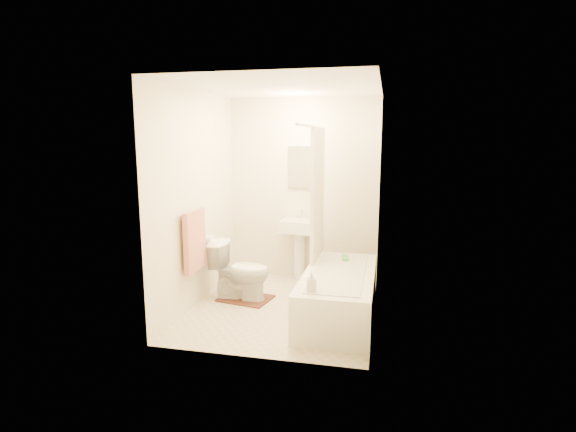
% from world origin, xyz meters
% --- Properties ---
extents(floor, '(2.40, 2.40, 0.00)m').
position_xyz_m(floor, '(0.00, 0.00, 0.00)').
color(floor, beige).
rests_on(floor, ground).
extents(ceiling, '(2.40, 2.40, 0.00)m').
position_xyz_m(ceiling, '(0.00, 0.00, 2.40)').
color(ceiling, white).
rests_on(ceiling, ground).
extents(wall_back, '(2.00, 0.02, 2.40)m').
position_xyz_m(wall_back, '(0.00, 1.20, 1.20)').
color(wall_back, beige).
rests_on(wall_back, ground).
extents(wall_left, '(0.02, 2.40, 2.40)m').
position_xyz_m(wall_left, '(-1.00, 0.00, 1.20)').
color(wall_left, beige).
rests_on(wall_left, ground).
extents(wall_right, '(0.02, 2.40, 2.40)m').
position_xyz_m(wall_right, '(1.00, 0.00, 1.20)').
color(wall_right, beige).
rests_on(wall_right, ground).
extents(mirror, '(0.40, 0.03, 0.55)m').
position_xyz_m(mirror, '(0.00, 1.18, 1.50)').
color(mirror, white).
rests_on(mirror, wall_back).
extents(curtain_rod, '(0.03, 1.70, 0.03)m').
position_xyz_m(curtain_rod, '(0.30, 0.10, 2.00)').
color(curtain_rod, silver).
rests_on(curtain_rod, wall_back).
extents(shower_curtain, '(0.04, 0.80, 1.55)m').
position_xyz_m(shower_curtain, '(0.30, 0.50, 1.22)').
color(shower_curtain, silver).
rests_on(shower_curtain, curtain_rod).
extents(towel_bar, '(0.02, 0.60, 0.02)m').
position_xyz_m(towel_bar, '(-0.96, -0.25, 1.10)').
color(towel_bar, silver).
rests_on(towel_bar, wall_left).
extents(towel, '(0.06, 0.45, 0.66)m').
position_xyz_m(towel, '(-0.93, -0.25, 0.78)').
color(towel, '#CC7266').
rests_on(towel, towel_bar).
extents(toilet_paper, '(0.11, 0.12, 0.12)m').
position_xyz_m(toilet_paper, '(-0.93, 0.12, 0.70)').
color(toilet_paper, white).
rests_on(toilet_paper, wall_left).
extents(toilet, '(0.70, 0.40, 0.68)m').
position_xyz_m(toilet, '(-0.54, 0.14, 0.34)').
color(toilet, white).
rests_on(toilet, floor).
extents(sink, '(0.50, 0.42, 0.88)m').
position_xyz_m(sink, '(-0.03, 1.06, 0.44)').
color(sink, white).
rests_on(sink, floor).
extents(bathtub, '(0.74, 1.68, 0.47)m').
position_xyz_m(bathtub, '(0.63, -0.09, 0.24)').
color(bathtub, white).
rests_on(bathtub, floor).
extents(bath_mat, '(0.65, 0.54, 0.02)m').
position_xyz_m(bath_mat, '(-0.49, 0.15, 0.01)').
color(bath_mat, '#4C211A').
rests_on(bath_mat, floor).
extents(soap_bottle, '(0.10, 0.11, 0.19)m').
position_xyz_m(soap_bottle, '(0.44, -0.75, 0.57)').
color(soap_bottle, white).
rests_on(soap_bottle, bathtub).
extents(scrub_brush, '(0.10, 0.23, 0.04)m').
position_xyz_m(scrub_brush, '(0.64, 0.44, 0.49)').
color(scrub_brush, '#48B850').
rests_on(scrub_brush, bathtub).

